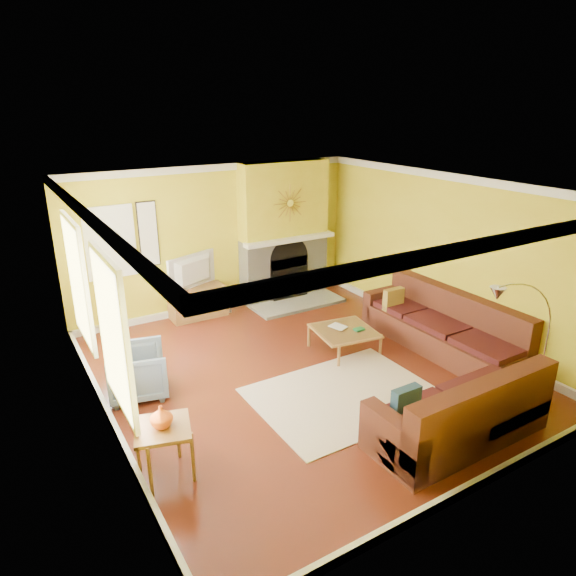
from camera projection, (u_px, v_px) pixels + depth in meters
floor at (302, 372)px, 7.55m from camera, size 5.50×6.00×0.02m
ceiling at (304, 186)px, 6.62m from camera, size 5.50×6.00×0.02m
wall_back at (216, 239)px, 9.51m from camera, size 5.50×0.02×2.70m
wall_front at (482, 381)px, 4.67m from camera, size 5.50×0.02×2.70m
wall_left at (97, 328)px, 5.75m from camera, size 0.02×6.00×2.70m
wall_right at (444, 256)px, 8.43m from camera, size 0.02×6.00×2.70m
baseboard at (302, 368)px, 7.53m from camera, size 5.50×6.00×0.12m
crown_molding at (304, 192)px, 6.65m from camera, size 5.50×6.00×0.12m
window_left_near at (77, 282)px, 6.76m from camera, size 0.06×1.22×1.72m
window_left_far at (111, 335)px, 5.23m from camera, size 0.06×1.22×1.72m
window_back at (110, 242)px, 8.48m from camera, size 0.82×0.06×1.22m
wall_art at (148, 234)px, 8.78m from camera, size 0.34×0.04×1.14m
fireplace at (284, 232)px, 10.00m from camera, size 1.80×0.40×2.70m
mantel at (290, 239)px, 9.84m from camera, size 1.92×0.22×0.08m
hearth at (298, 304)px, 10.01m from camera, size 1.80×0.70×0.06m
sunburst at (290, 203)px, 9.61m from camera, size 0.70×0.04×0.70m
rug at (345, 395)px, 6.92m from camera, size 2.40×1.80×0.02m
sectional_sofa at (407, 349)px, 7.25m from camera, size 3.15×3.62×0.90m
coffee_table at (344, 340)px, 8.15m from camera, size 1.03×1.03×0.36m
media_console at (198, 302)px, 9.39m from camera, size 1.02×0.46×0.56m
tv at (196, 272)px, 9.19m from camera, size 1.05×0.52×0.62m
subwoofer at (221, 305)px, 9.66m from camera, size 0.27×0.27×0.27m
armchair at (137, 372)px, 6.85m from camera, size 0.91×0.89×0.69m
side_table at (165, 452)px, 5.34m from camera, size 0.69×0.69×0.61m
vase at (161, 416)px, 5.20m from camera, size 0.29×0.29×0.24m
book at (334, 329)px, 8.09m from camera, size 0.26×0.31×0.03m
arc_lamp at (520, 354)px, 6.05m from camera, size 1.22×0.36×1.88m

